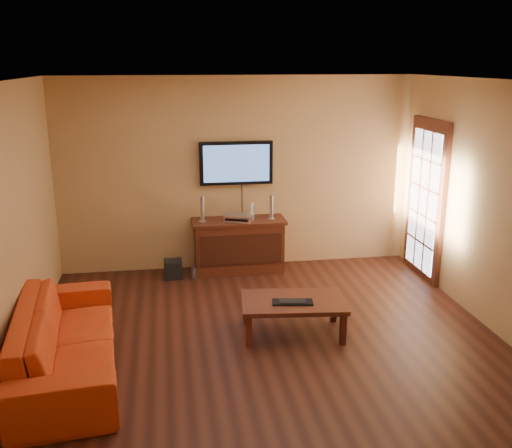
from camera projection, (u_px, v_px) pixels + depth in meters
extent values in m
plane|color=black|center=(269.00, 345.00, 6.01)|extent=(5.00, 5.00, 0.00)
plane|color=tan|center=(238.00, 174.00, 8.01)|extent=(5.00, 0.00, 5.00)
plane|color=tan|center=(4.00, 233.00, 5.25)|extent=(0.00, 5.00, 5.00)
plane|color=tan|center=(503.00, 211.00, 6.02)|extent=(0.00, 5.00, 5.00)
plane|color=white|center=(271.00, 81.00, 5.26)|extent=(5.00, 5.00, 0.00)
cube|color=#421A0F|center=(426.00, 201.00, 7.71)|extent=(0.06, 1.02, 2.22)
cube|color=white|center=(423.00, 202.00, 7.70)|extent=(0.01, 0.79, 1.89)
cube|color=#421A0F|center=(239.00, 247.00, 8.04)|extent=(1.23, 0.46, 0.71)
cube|color=black|center=(241.00, 250.00, 7.81)|extent=(1.13, 0.02, 0.43)
cube|color=#421A0F|center=(239.00, 221.00, 7.94)|extent=(1.30, 0.50, 0.04)
cube|color=black|center=(236.00, 163.00, 7.92)|extent=(1.02, 0.07, 0.60)
cube|color=#4974BE|center=(237.00, 164.00, 7.88)|extent=(0.92, 0.01, 0.51)
cube|color=#421A0F|center=(293.00, 302.00, 6.16)|extent=(1.18, 0.78, 0.05)
cube|color=#421A0F|center=(249.00, 331.00, 5.93)|extent=(0.06, 0.06, 0.35)
cube|color=#421A0F|center=(343.00, 329.00, 5.98)|extent=(0.06, 0.06, 0.35)
cube|color=#421A0F|center=(247.00, 309.00, 6.45)|extent=(0.06, 0.06, 0.35)
cube|color=#421A0F|center=(333.00, 307.00, 6.50)|extent=(0.06, 0.06, 0.35)
imported|color=red|center=(65.00, 328.00, 5.39)|extent=(0.89, 2.32, 0.89)
cylinder|color=silver|center=(203.00, 221.00, 7.84)|extent=(0.10, 0.10, 0.01)
cylinder|color=silver|center=(202.00, 208.00, 7.79)|extent=(0.06, 0.06, 0.35)
cylinder|color=silver|center=(271.00, 218.00, 7.98)|extent=(0.09, 0.09, 0.01)
cylinder|color=silver|center=(271.00, 207.00, 7.93)|extent=(0.05, 0.05, 0.33)
cube|color=silver|center=(239.00, 218.00, 7.88)|extent=(0.45, 0.39, 0.09)
cube|color=white|center=(253.00, 211.00, 7.96)|extent=(0.08, 0.16, 0.22)
cube|color=black|center=(173.00, 269.00, 7.84)|extent=(0.25, 0.25, 0.25)
cylinder|color=white|center=(194.00, 274.00, 7.77)|extent=(0.07, 0.07, 0.17)
sphere|color=white|center=(193.00, 268.00, 7.74)|extent=(0.03, 0.03, 0.03)
cube|color=black|center=(293.00, 302.00, 6.07)|extent=(0.45, 0.23, 0.02)
cube|color=black|center=(293.00, 301.00, 6.07)|extent=(0.29, 0.15, 0.01)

